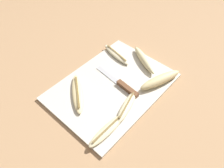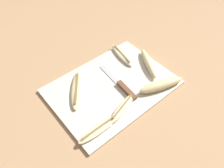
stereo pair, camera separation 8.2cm
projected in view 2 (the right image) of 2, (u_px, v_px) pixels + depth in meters
The scene contains 9 objects.
ground_plane at pixel (112, 87), 0.91m from camera, with size 4.00×4.00×0.00m, color tan.
cutting_board at pixel (112, 87), 0.91m from camera, with size 0.50×0.36×0.01m.
knife at pixel (123, 87), 0.89m from camera, with size 0.04×0.24×0.02m.
banana_ripe_center at pixel (77, 89), 0.88m from camera, with size 0.16×0.19×0.02m.
banana_mellow_near at pixel (161, 85), 0.88m from camera, with size 0.20×0.10×0.04m.
banana_cream_curved at pixel (99, 129), 0.76m from camera, with size 0.17×0.04×0.02m.
banana_bright_far at pixel (122, 55), 1.02m from camera, with size 0.07×0.18×0.02m.
banana_soft_right at pixel (149, 63), 0.97m from camera, with size 0.12×0.18×0.03m.
banana_pale_long at pixel (123, 108), 0.82m from camera, with size 0.17×0.08×0.02m.
Camera 2 is at (-0.38, -0.45, 0.70)m, focal length 35.00 mm.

